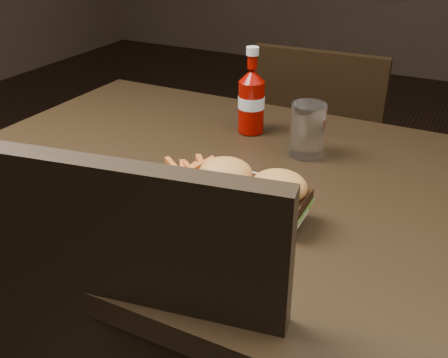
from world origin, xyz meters
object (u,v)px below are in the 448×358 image
at_px(chair_far, 325,166).
at_px(ketchup_bottle, 251,107).
at_px(tumbler, 308,130).
at_px(plate, 221,205).
at_px(dining_table, 244,187).

xyz_separation_m(chair_far, ketchup_bottle, (-0.03, -0.55, 0.38)).
height_order(chair_far, ketchup_bottle, ketchup_bottle).
bearing_deg(tumbler, plate, -102.12).
relative_size(chair_far, tumbler, 3.59).
height_order(dining_table, plate, plate).
xyz_separation_m(dining_table, tumbler, (0.07, 0.15, 0.08)).
relative_size(ketchup_bottle, tumbler, 1.04).
height_order(ketchup_bottle, tumbler, ketchup_bottle).
height_order(plate, ketchup_bottle, ketchup_bottle).
distance_m(plate, ketchup_bottle, 0.35).
xyz_separation_m(dining_table, chair_far, (-0.05, 0.76, -0.30)).
distance_m(dining_table, plate, 0.12).
relative_size(dining_table, chair_far, 3.01).
xyz_separation_m(plate, tumbler, (0.06, 0.27, 0.05)).
bearing_deg(plate, tumbler, 77.88).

